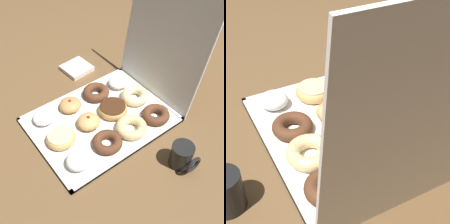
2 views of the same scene
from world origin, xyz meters
The scene contains 15 objects.
ground_plane centered at (0.00, 0.00, 0.00)m, with size 3.00×3.00×0.00m, color brown.
donut_box centered at (0.00, 0.00, 0.01)m, with size 0.41×0.53×0.01m.
box_lid_open centered at (0.00, 0.31, 0.25)m, with size 0.41×0.50×0.01m, color white.
powdered_filled_donut_0 centered at (-0.13, -0.18, 0.03)m, with size 0.08×0.08×0.04m.
glazed_ring_donut_1 centered at (0.00, -0.18, 0.03)m, with size 0.11×0.11×0.04m.
powdered_filled_donut_2 centered at (0.12, -0.18, 0.03)m, with size 0.08×0.08×0.05m.
jelly_filled_donut_3 centered at (-0.12, -0.06, 0.03)m, with size 0.09×0.09×0.05m.
jelly_filled_donut_4 centered at (0.00, -0.06, 0.03)m, with size 0.09×0.09×0.05m.
chocolate_cake_ring_donut_5 centered at (0.12, -0.05, 0.03)m, with size 0.11×0.11×0.03m.
chocolate_cake_ring_donut_6 centered at (-0.12, 0.07, 0.03)m, with size 0.11×0.11×0.04m.
chocolate_frosted_donut_7 centered at (0.00, 0.06, 0.03)m, with size 0.12×0.12×0.04m.
cruller_donut_8 centered at (0.12, 0.06, 0.03)m, with size 0.12×0.12×0.04m.
powdered_filled_donut_9 centered at (-0.12, 0.18, 0.03)m, with size 0.09×0.09×0.04m.
cruller_donut_10 centered at (-0.01, 0.18, 0.03)m, with size 0.12×0.12×0.04m.
chocolate_cake_ring_donut_11 centered at (0.13, 0.18, 0.03)m, with size 0.11×0.11×0.04m.
Camera 2 is at (0.33, 0.62, 0.61)m, focal length 54.25 mm.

